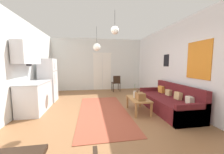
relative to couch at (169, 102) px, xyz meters
The scene contains 14 objects.
ground_plane 2.01m from the couch, behind, with size 5.49×8.15×0.10m, color #8E603D.
wall_back 4.40m from the couch, 117.70° to the left, with size 5.09×0.13×2.85m.
wall_right 1.27m from the couch, ahead, with size 0.12×7.75×2.85m.
wall_left 4.62m from the couch, behind, with size 0.12×7.75×2.85m.
area_rug 2.06m from the couch, behind, with size 1.43×3.20×0.01m, color #9E4733.
couch is the anchor object (origin of this frame).
coffee_table 0.98m from the couch, behind, with size 0.52×0.91×0.43m.
bamboo_vase 1.11m from the couch, behind, with size 0.07×0.07×0.43m.
handbag 1.03m from the couch, behind, with size 0.22×0.30×0.32m.
refrigerator 4.43m from the couch, 156.49° to the left, with size 0.59×0.63×1.66m.
kitchen_counter 4.20m from the couch, behind, with size 0.65×1.29×2.09m.
accent_chair 3.27m from the couch, 108.91° to the left, with size 0.44×0.43×0.84m.
pendant_lamp_near 2.72m from the couch, behind, with size 0.21×0.21×0.61m.
pendant_lamp_far 3.16m from the couch, 146.38° to the left, with size 0.28×0.28×0.90m.
Camera 1 is at (-0.41, -3.50, 1.47)m, focal length 20.66 mm.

